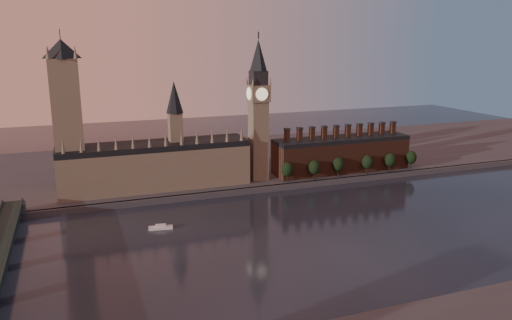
# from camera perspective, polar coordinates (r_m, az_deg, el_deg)

# --- Properties ---
(ground) EXTENTS (900.00, 900.00, 0.00)m
(ground) POSITION_cam_1_polar(r_m,az_deg,el_deg) (275.78, 6.47, -8.98)
(ground) COLOR black
(ground) RESTS_ON ground
(north_bank) EXTENTS (900.00, 182.00, 4.00)m
(north_bank) POSITION_cam_1_polar(r_m,az_deg,el_deg) (433.55, -4.15, -0.26)
(north_bank) COLOR #444449
(north_bank) RESTS_ON ground
(palace_of_westminster) EXTENTS (130.00, 30.30, 74.00)m
(palace_of_westminster) POSITION_cam_1_polar(r_m,az_deg,el_deg) (355.37, -11.32, -0.33)
(palace_of_westminster) COLOR #776855
(palace_of_westminster) RESTS_ON north_bank
(victoria_tower) EXTENTS (24.00, 24.00, 108.00)m
(victoria_tower) POSITION_cam_1_polar(r_m,az_deg,el_deg) (344.56, -20.80, 4.97)
(victoria_tower) COLOR #776855
(victoria_tower) RESTS_ON north_bank
(big_ben) EXTENTS (15.00, 15.00, 107.00)m
(big_ben) POSITION_cam_1_polar(r_m,az_deg,el_deg) (362.85, 0.27, 5.89)
(big_ben) COLOR #776855
(big_ben) RESTS_ON north_bank
(chimney_block) EXTENTS (110.00, 25.00, 37.00)m
(chimney_block) POSITION_cam_1_polar(r_m,az_deg,el_deg) (399.55, 9.70, 0.72)
(chimney_block) COLOR #512D1F
(chimney_block) RESTS_ON north_bank
(embankment_tree_0) EXTENTS (8.60, 8.60, 14.88)m
(embankment_tree_0) POSITION_cam_1_polar(r_m,az_deg,el_deg) (364.26, 3.61, -1.07)
(embankment_tree_0) COLOR black
(embankment_tree_0) RESTS_ON north_bank
(embankment_tree_1) EXTENTS (8.60, 8.60, 14.88)m
(embankment_tree_1) POSITION_cam_1_polar(r_m,az_deg,el_deg) (371.86, 6.69, -0.83)
(embankment_tree_1) COLOR black
(embankment_tree_1) RESTS_ON north_bank
(embankment_tree_2) EXTENTS (8.60, 8.60, 14.88)m
(embankment_tree_2) POSITION_cam_1_polar(r_m,az_deg,el_deg) (383.05, 9.38, -0.49)
(embankment_tree_2) COLOR black
(embankment_tree_2) RESTS_ON north_bank
(embankment_tree_3) EXTENTS (8.60, 8.60, 14.88)m
(embankment_tree_3) POSITION_cam_1_polar(r_m,az_deg,el_deg) (394.72, 12.61, -0.22)
(embankment_tree_3) COLOR black
(embankment_tree_3) RESTS_ON north_bank
(embankment_tree_4) EXTENTS (8.60, 8.60, 14.88)m
(embankment_tree_4) POSITION_cam_1_polar(r_m,az_deg,el_deg) (405.67, 15.08, 0.00)
(embankment_tree_4) COLOR black
(embankment_tree_4) RESTS_ON north_bank
(embankment_tree_5) EXTENTS (8.60, 8.60, 14.88)m
(embankment_tree_5) POSITION_cam_1_polar(r_m,az_deg,el_deg) (419.01, 17.31, 0.28)
(embankment_tree_5) COLOR black
(embankment_tree_5) RESTS_ON north_bank
(river_boat) EXTENTS (14.06, 6.21, 2.72)m
(river_boat) POSITION_cam_1_polar(r_m,az_deg,el_deg) (292.73, -10.84, -7.56)
(river_boat) COLOR silver
(river_boat) RESTS_ON ground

